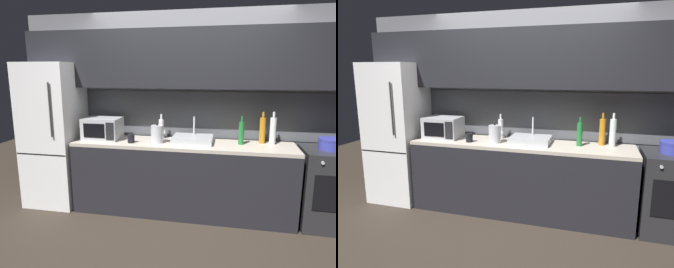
% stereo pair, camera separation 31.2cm
% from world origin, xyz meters
% --- Properties ---
extents(ground_plane, '(10.00, 10.00, 0.00)m').
position_xyz_m(ground_plane, '(0.00, 0.00, 0.00)').
color(ground_plane, '#2D261E').
extents(back_wall, '(4.41, 0.44, 2.50)m').
position_xyz_m(back_wall, '(0.00, 1.20, 1.55)').
color(back_wall, slate).
rests_on(back_wall, ground).
extents(counter_run, '(2.67, 0.60, 0.90)m').
position_xyz_m(counter_run, '(0.00, 0.90, 0.45)').
color(counter_run, black).
rests_on(counter_run, ground).
extents(refrigerator, '(0.68, 0.69, 1.86)m').
position_xyz_m(refrigerator, '(-1.72, 0.90, 0.93)').
color(refrigerator, white).
rests_on(refrigerator, ground).
extents(oven_range, '(0.60, 0.62, 0.90)m').
position_xyz_m(oven_range, '(1.68, 0.90, 0.45)').
color(oven_range, '#232326').
rests_on(oven_range, ground).
extents(microwave, '(0.46, 0.35, 0.27)m').
position_xyz_m(microwave, '(-1.04, 0.92, 1.04)').
color(microwave, '#A8AAAF').
rests_on(microwave, counter_run).
extents(sink_basin, '(0.48, 0.38, 0.30)m').
position_xyz_m(sink_basin, '(0.12, 0.93, 0.94)').
color(sink_basin, '#ADAFB5').
rests_on(sink_basin, counter_run).
extents(kettle, '(0.18, 0.15, 0.24)m').
position_xyz_m(kettle, '(-0.30, 0.83, 1.01)').
color(kettle, '#B7BABF').
rests_on(kettle, counter_run).
extents(wine_bottle_white, '(0.07, 0.07, 0.32)m').
position_xyz_m(wine_bottle_white, '(-0.30, 1.08, 1.03)').
color(wine_bottle_white, silver).
rests_on(wine_bottle_white, counter_run).
extents(wine_bottle_green, '(0.06, 0.06, 0.34)m').
position_xyz_m(wine_bottle_green, '(0.70, 0.95, 1.04)').
color(wine_bottle_green, '#1E6B2D').
rests_on(wine_bottle_green, counter_run).
extents(wine_bottle_amber, '(0.07, 0.07, 0.38)m').
position_xyz_m(wine_bottle_amber, '(0.95, 1.07, 1.06)').
color(wine_bottle_amber, '#B27019').
rests_on(wine_bottle_amber, counter_run).
extents(wine_bottle_clear, '(0.08, 0.08, 0.39)m').
position_xyz_m(wine_bottle_clear, '(1.06, 1.03, 1.07)').
color(wine_bottle_clear, silver).
rests_on(wine_bottle_clear, counter_run).
extents(mug_dark, '(0.08, 0.08, 0.11)m').
position_xyz_m(mug_dark, '(-0.61, 0.77, 0.95)').
color(mug_dark, black).
rests_on(mug_dark, counter_run).
extents(cooking_pot, '(0.26, 0.26, 0.13)m').
position_xyz_m(cooking_pot, '(1.66, 0.90, 0.96)').
color(cooking_pot, '#333899').
rests_on(cooking_pot, oven_range).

